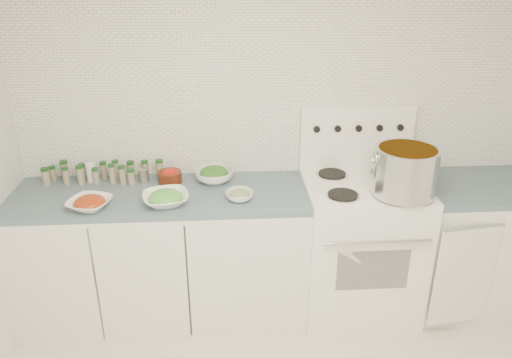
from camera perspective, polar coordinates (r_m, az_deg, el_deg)
name	(u,v)px	position (r m, az deg, el deg)	size (l,w,h in m)	color
room_walls	(336,165)	(1.84, 9.09, 1.60)	(3.54, 3.04, 2.52)	white
counter_left	(164,255)	(3.39, -10.45, -8.49)	(1.85, 0.62, 0.90)	white
stove	(359,242)	(3.45, 11.68, -7.10)	(0.76, 0.70, 1.36)	white
counter_right	(476,244)	(3.77, 23.87, -6.82)	(0.89, 0.69, 0.90)	white
stock_pot	(405,170)	(3.08, 16.70, 1.04)	(0.40, 0.38, 0.29)	silver
bowl_tomato	(90,203)	(3.08, -18.49, -2.64)	(0.30, 0.30, 0.08)	white
bowl_snowpea	(166,198)	(3.02, -10.29, -2.16)	(0.32, 0.32, 0.09)	white
bowl_broccoli	(214,174)	(3.28, -4.81, 0.53)	(0.31, 0.31, 0.10)	white
bowl_zucchini	(240,195)	(3.03, -1.90, -1.84)	(0.19, 0.19, 0.07)	white
bowl_pepper	(170,176)	(3.30, -9.81, 0.35)	(0.15, 0.15, 0.10)	#4E1C0D
salt_canister	(91,172)	(3.44, -18.31, 0.72)	(0.06, 0.06, 0.13)	white
tin_can	(144,176)	(3.34, -12.71, 0.39)	(0.07, 0.07, 0.09)	gray
spice_cluster	(101,173)	(3.42, -17.27, 0.71)	(0.77, 0.16, 0.14)	gray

